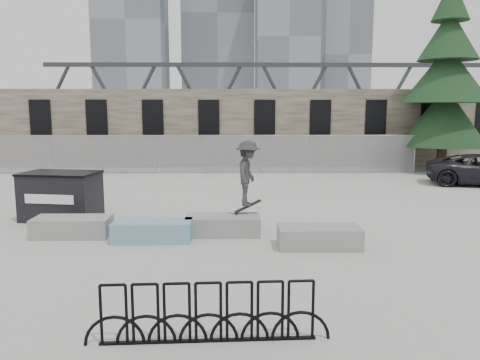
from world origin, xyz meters
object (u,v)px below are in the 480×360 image
Objects in this scene: dumpster at (61,196)px; skateboarder at (248,173)px; planter_center_right at (223,224)px; planter_offset at (319,236)px; planter_center_left at (153,230)px; planter_far_left at (72,226)px; spruce_tree at (446,80)px; bike_rack at (208,313)px.

skateboarder reaches higher than dumpster.
planter_center_right is 2.68m from planter_offset.
planter_center_left is 1.89m from planter_center_right.
planter_offset is 0.83× the size of dumpster.
spruce_tree reaches higher than planter_far_left.
bike_rack is 6.35m from skateboarder.
bike_rack is at bearing -117.69° from planter_offset.
skateboarder reaches higher than planter_center_left.
spruce_tree is (16.55, 10.95, 4.14)m from dumpster.
spruce_tree is (11.63, 18.68, 4.45)m from bike_rack.
bike_rack is 22.45m from spruce_tree.
spruce_tree is (9.17, 13.98, 4.60)m from planter_offset.
planter_offset is (2.38, -1.23, 0.00)m from planter_center_right.
planter_center_left is 0.17× the size of spruce_tree.
spruce_tree reaches higher than dumpster.
planter_far_left is 2.22m from dumpster.
planter_offset is 7.99m from dumpster.
dumpster is 20.27m from spruce_tree.
planter_far_left is 0.17× the size of spruce_tree.
spruce_tree is at bearing 39.61° from planter_far_left.
dumpster is at bearing 86.22° from skateboarder.
planter_far_left is 4.02m from planter_center_right.
planter_center_left is 2.95m from skateboarder.
bike_rack is 1.80× the size of skateboarder.
planter_far_left is 4.90m from skateboarder.
planter_far_left is at bearing -54.14° from dumpster.
skateboarder is at bearing -131.05° from spruce_tree.
dumpster is 1.21× the size of skateboarder.
planter_offset is 0.17× the size of spruce_tree.
planter_far_left is 6.49m from planter_offset.
planter_center_right and planter_offset have the same top height.
bike_rack is (1.72, -5.34, 0.16)m from planter_center_left.
dumpster is (-4.99, 1.81, 0.46)m from planter_center_right.
planter_far_left is 2.26m from planter_center_left.
planter_far_left is 7.00m from bike_rack.
dumpster is (-0.98, 1.94, 0.46)m from planter_far_left.
planter_far_left is at bearing -178.10° from planter_center_right.
skateboarder is (-1.71, 1.49, 1.36)m from planter_offset.
bike_rack is at bearing -175.51° from skateboarder.
dumpster reaches higher than planter_offset.
planter_far_left is 0.56× the size of bike_rack.
planter_center_right is at bearing -132.18° from spruce_tree.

